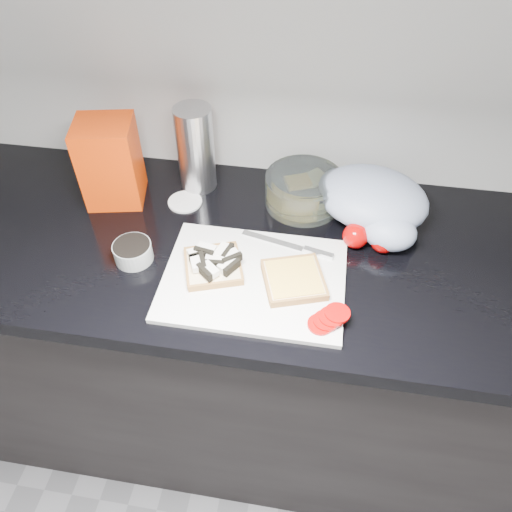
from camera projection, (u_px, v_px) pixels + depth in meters
The scene contains 14 objects.
base_cabinet at pixel (264, 354), 1.53m from camera, with size 3.50×0.60×0.86m, color black.
countertop at pixel (266, 250), 1.20m from camera, with size 3.50×0.64×0.04m, color black.
cutting_board at pixel (254, 279), 1.11m from camera, with size 0.40×0.30×0.01m, color silver.
bread_left at pixel (213, 264), 1.11m from camera, with size 0.16×0.16×0.04m.
bread_right at pixel (294, 280), 1.08m from camera, with size 0.17×0.17×0.02m.
tomato_slices at pixel (329, 319), 1.01m from camera, with size 0.09×0.09×0.02m.
knife at pixel (299, 247), 1.16m from camera, with size 0.22×0.07×0.01m.
seed_tub at pixel (133, 251), 1.14m from camera, with size 0.09×0.09×0.05m.
tub_lid at pixel (185, 202), 1.30m from camera, with size 0.09×0.09×0.01m, color white.
glass_bowl at pixel (304, 190), 1.27m from camera, with size 0.20×0.20×0.08m.
bread_bag at pixel (110, 162), 1.24m from camera, with size 0.14×0.13×0.22m, color #CE3803.
steel_canister at pixel (196, 149), 1.27m from camera, with size 0.10×0.10×0.23m, color #BBBCC1.
grocery_bag at pixel (375, 202), 1.21m from camera, with size 0.33×0.31×0.12m.
whole_tomatoes at pixel (369, 238), 1.16m from camera, with size 0.13×0.07×0.06m.
Camera 1 is at (0.11, 0.36, 1.74)m, focal length 35.00 mm.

